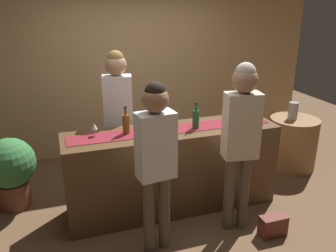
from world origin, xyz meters
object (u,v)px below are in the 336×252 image
Objects in this scene: handbag at (273,226)px; round_side_table at (292,143)px; wine_bottle_clear at (148,122)px; customer_sipping at (241,130)px; wine_glass_near_customer at (94,127)px; wine_glass_mid_counter at (253,111)px; customer_browsing at (156,152)px; potted_plant_tall at (10,168)px; bartender at (118,107)px; vase_on_side_table at (293,111)px; wine_bottle_green at (196,119)px; wine_bottle_amber at (126,124)px.

round_side_table is at bearing 47.77° from handbag.
round_side_table is at bearing 10.61° from wine_bottle_clear.
wine_glass_near_customer is at bearing 162.62° from customer_sipping.
wine_bottle_clear is at bearing -169.39° from round_side_table.
customer_browsing reaches higher than wine_glass_mid_counter.
wine_bottle_clear reaches higher than wine_glass_mid_counter.
customer_sipping is 2.09× the size of potted_plant_tall.
round_side_table is (2.37, 1.09, -0.66)m from customer_browsing.
handbag is at bearing 142.61° from bartender.
round_side_table is at bearing 7.41° from wine_glass_near_customer.
wine_glass_mid_counter is 2.90m from potted_plant_tall.
customer_sipping is 1.95m from round_side_table.
wine_glass_mid_counter is 1.01m from vase_on_side_table.
wine_bottle_green is 1.38m from handbag.
wine_bottle_clear is 0.41× the size of round_side_table.
wine_bottle_clear reaches higher than handbag.
customer_browsing is at bearing -153.75° from wine_glass_mid_counter.
bartender reaches higher than wine_glass_near_customer.
round_side_table is at bearing -13.06° from vase_on_side_table.
wine_bottle_clear is at bearing 173.02° from wine_bottle_green.
wine_glass_mid_counter is at bearing -155.74° from vase_on_side_table.
potted_plant_tall is (-3.74, 0.15, 0.12)m from round_side_table.
wine_glass_mid_counter is at bearing 59.62° from customer_sipping.
handbag is (1.09, -0.87, -0.97)m from wine_bottle_clear.
customer_browsing is 1.52m from handbag.
round_side_table is at bearing 22.60° from wine_glass_mid_counter.
wine_bottle_green is at bearing -6.40° from wine_glass_near_customer.
customer_browsing is at bearing -167.08° from customer_sipping.
round_side_table is (2.82, 0.37, -0.70)m from wine_glass_near_customer.
customer_browsing is at bearing 105.21° from bartender.
customer_browsing reaches higher than wine_glass_near_customer.
wine_bottle_amber reaches higher than round_side_table.
potted_plant_tall is at bearing 151.09° from wine_glass_near_customer.
potted_plant_tall is 3.04× the size of handbag.
wine_bottle_clear is 0.56m from wine_glass_near_customer.
customer_sipping reaches higher than potted_plant_tall.
wine_glass_near_customer is 2.12m from handbag.
customer_sipping is at bearing 140.10° from handbag.
wine_bottle_amber is 1.19m from customer_sipping.
wine_glass_near_customer and wine_glass_mid_counter have the same top height.
handbag is (0.56, -0.80, -0.97)m from wine_bottle_green.
wine_glass_mid_counter reaches higher than potted_plant_tall.
handbag is (1.64, -0.92, -0.96)m from wine_glass_near_customer.
vase_on_side_table is at bearing -2.08° from potted_plant_tall.
potted_plant_tall is at bearing 177.77° from round_side_table.
potted_plant_tall reaches higher than round_side_table.
vase_on_side_table reaches higher than potted_plant_tall.
wine_glass_mid_counter is at bearing 76.07° from handbag.
customer_sipping is at bearing -27.52° from potted_plant_tall.
wine_glass_mid_counter is (0.78, 0.09, -0.01)m from wine_bottle_green.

